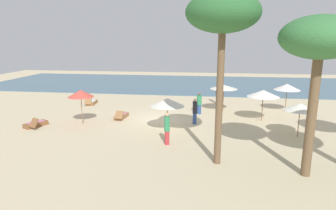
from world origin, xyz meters
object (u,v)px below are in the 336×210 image
object	(u,v)px
person_3	(199,103)
palm_2	(223,15)
umbrella_4	(224,87)
person_0	(217,93)
palm_1	(320,41)
lounger_2	(92,102)
umbrella_5	(167,102)
umbrella_0	(287,87)
umbrella_2	(81,93)
lounger_0	(121,116)
person_1	(195,111)
umbrella_1	(300,107)
lounger_1	(36,124)
umbrella_3	(263,93)
person_2	(167,128)

from	to	relation	value
person_3	palm_2	distance (m)	10.84
umbrella_4	person_0	distance (m)	3.03
person_3	palm_1	xyz separation A→B (m)	(4.84, -9.83, 4.77)
lounger_2	palm_1	distance (m)	19.43
umbrella_5	palm_2	size ratio (longest dim) A/B	0.28
umbrella_0	umbrella_2	size ratio (longest dim) A/B	0.95
umbrella_5	palm_1	distance (m)	9.27
umbrella_4	person_3	size ratio (longest dim) A/B	1.30
lounger_0	person_1	world-z (taller)	person_1
umbrella_0	person_0	size ratio (longest dim) A/B	1.20
umbrella_1	umbrella_4	world-z (taller)	umbrella_4
lounger_0	lounger_1	world-z (taller)	lounger_1
palm_2	umbrella_4	bearing A→B (deg)	85.98
umbrella_0	umbrella_1	xyz separation A→B (m)	(-0.83, -6.36, -0.16)
umbrella_4	lounger_0	world-z (taller)	umbrella_4
lounger_0	umbrella_3	bearing A→B (deg)	4.25
umbrella_5	person_0	world-z (taller)	umbrella_5
umbrella_1	person_3	size ratio (longest dim) A/B	1.23
umbrella_0	lounger_0	distance (m)	13.08
umbrella_1	umbrella_3	size ratio (longest dim) A/B	0.91
person_1	umbrella_1	bearing A→B (deg)	-16.58
person_2	palm_2	world-z (taller)	palm_2
umbrella_3	umbrella_4	distance (m)	3.48
lounger_1	person_1	size ratio (longest dim) A/B	1.00
umbrella_2	umbrella_5	bearing A→B (deg)	-7.30
palm_2	palm_1	bearing A→B (deg)	-11.44
person_1	palm_2	bearing A→B (deg)	-77.86
person_2	palm_2	distance (m)	6.64
lounger_2	umbrella_2	bearing A→B (deg)	-73.39
person_3	palm_1	distance (m)	11.95
lounger_1	person_3	size ratio (longest dim) A/B	1.06
umbrella_1	umbrella_3	xyz separation A→B (m)	(-1.51, 3.30, 0.14)
lounger_1	palm_1	size ratio (longest dim) A/B	0.27
umbrella_3	lounger_0	bearing A→B (deg)	-175.75
umbrella_0	lounger_0	world-z (taller)	umbrella_0
umbrella_5	person_1	bearing A→B (deg)	47.67
umbrella_1	person_3	xyz separation A→B (m)	(-5.97, 4.64, -0.99)
lounger_0	person_2	distance (m)	6.41
lounger_2	umbrella_3	bearing A→B (deg)	-13.68
palm_2	umbrella_1	bearing A→B (deg)	42.63
lounger_2	person_1	xyz separation A→B (m)	(9.34, -4.87, 0.72)
umbrella_3	palm_1	bearing A→B (deg)	-87.42
person_3	lounger_0	bearing A→B (deg)	-159.54
umbrella_5	lounger_2	xyz separation A→B (m)	(-7.71, 6.66, -1.68)
umbrella_0	umbrella_4	world-z (taller)	umbrella_0
umbrella_5	lounger_0	distance (m)	4.81
umbrella_1	person_3	distance (m)	7.63
lounger_2	palm_2	xyz separation A→B (m)	(10.69, -11.15, 6.45)
umbrella_0	umbrella_2	distance (m)	15.60
umbrella_3	umbrella_5	world-z (taller)	umbrella_3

